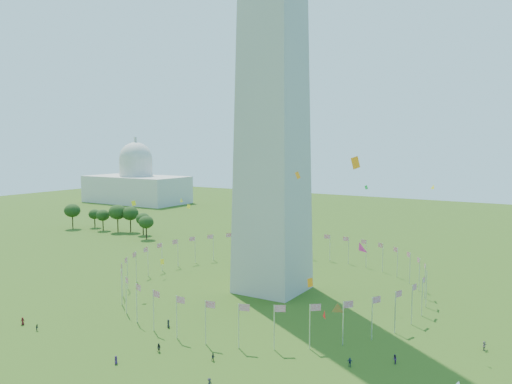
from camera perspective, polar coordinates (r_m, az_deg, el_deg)
ground at (r=101.72m, az=-12.85°, el=-17.78°), size 600.00×600.00×0.00m
flag_ring at (r=138.40m, az=1.88°, el=-9.33°), size 80.24×80.24×9.00m
capitol_building at (r=348.47m, az=-13.55°, el=2.60°), size 70.00×35.00×46.00m
crowd at (r=90.43m, az=-9.89°, el=-20.21°), size 107.53×78.63×1.94m
kites_aloft at (r=104.82m, az=2.84°, el=-6.52°), size 97.20×74.55×34.21m
tree_line_west at (r=235.42m, az=-15.98°, el=-3.11°), size 55.23×15.62×12.34m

